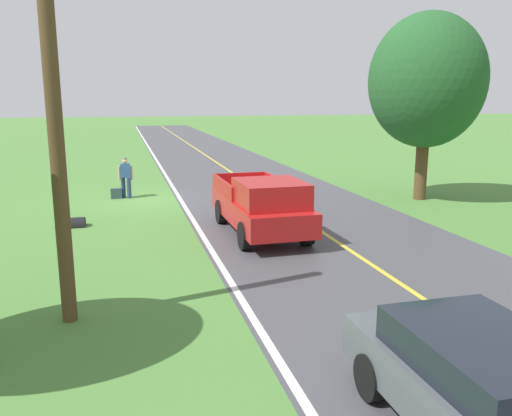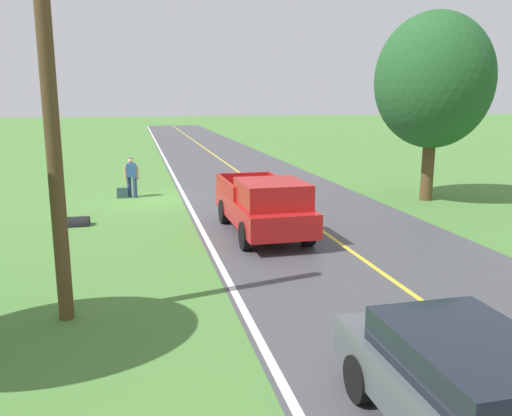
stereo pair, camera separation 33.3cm
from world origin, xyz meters
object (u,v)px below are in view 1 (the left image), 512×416
(hitchhiker_walking, at_px, (125,175))
(utility_pole_roadside, at_px, (55,123))
(pickup_truck_passing, at_px, (262,204))
(suitcase_carried, at_px, (116,193))
(tree_far_side_near, at_px, (427,81))
(sedan_ahead_same_lane, at_px, (491,393))

(hitchhiker_walking, distance_m, utility_pole_roadside, 12.98)
(pickup_truck_passing, bearing_deg, utility_pole_roadside, 44.90)
(suitcase_carried, distance_m, pickup_truck_passing, 8.58)
(suitcase_carried, xyz_separation_m, pickup_truck_passing, (-4.41, 7.32, 0.75))
(tree_far_side_near, xyz_separation_m, utility_pole_roadside, (13.15, 9.23, -1.10))
(pickup_truck_passing, distance_m, sedan_ahead_same_lane, 10.44)
(utility_pole_roadside, bearing_deg, suitcase_carried, -93.73)
(tree_far_side_near, bearing_deg, hitchhiker_walking, -15.91)
(suitcase_carried, height_order, sedan_ahead_same_lane, sedan_ahead_same_lane)
(utility_pole_roadside, bearing_deg, tree_far_side_near, -144.93)
(hitchhiker_walking, relative_size, tree_far_side_near, 0.23)
(suitcase_carried, relative_size, pickup_truck_passing, 0.08)
(sedan_ahead_same_lane, xyz_separation_m, utility_pole_roadside, (5.20, -5.23, 2.97))
(tree_far_side_near, bearing_deg, utility_pole_roadside, 35.07)
(suitcase_carried, height_order, pickup_truck_passing, pickup_truck_passing)
(utility_pole_roadside, bearing_deg, sedan_ahead_same_lane, 134.87)
(suitcase_carried, bearing_deg, utility_pole_roadside, -6.66)
(sedan_ahead_same_lane, bearing_deg, tree_far_side_near, -118.79)
(suitcase_carried, xyz_separation_m, tree_far_side_near, (-12.33, 3.30, 4.60))
(hitchhiker_walking, distance_m, pickup_truck_passing, 8.43)
(suitcase_carried, distance_m, tree_far_side_near, 13.57)
(suitcase_carried, xyz_separation_m, sedan_ahead_same_lane, (-4.39, 17.75, 0.53))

